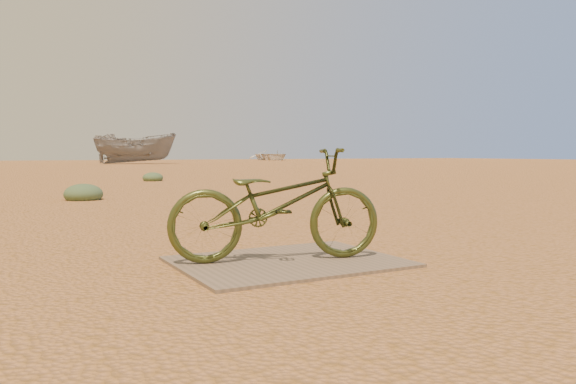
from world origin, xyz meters
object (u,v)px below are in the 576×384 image
bicycle (276,204)px  boat_far_right (272,155)px  plywood_board (288,262)px  boat_mid_right (136,148)px

bicycle → boat_far_right: 56.23m
plywood_board → bicycle: size_ratio=1.02×
plywood_board → bicycle: bicycle is taller
boat_mid_right → boat_far_right: bearing=-46.2°
plywood_board → boat_mid_right: bearing=78.4°
bicycle → boat_far_right: size_ratio=0.29×
boat_mid_right → boat_far_right: size_ratio=1.11×
boat_mid_right → boat_far_right: (17.47, 12.95, -0.58)m
bicycle → boat_mid_right: bearing=3.7°
plywood_board → boat_far_right: bearing=63.4°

